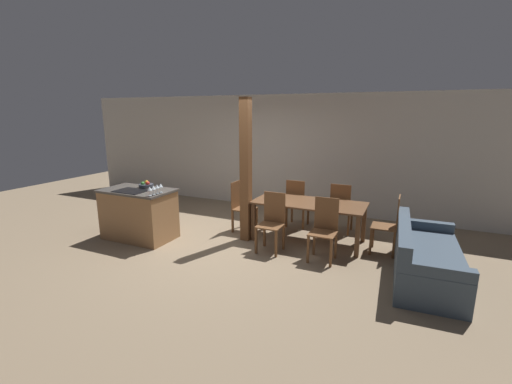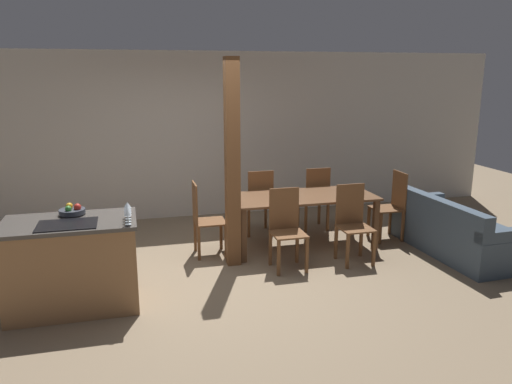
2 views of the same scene
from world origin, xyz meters
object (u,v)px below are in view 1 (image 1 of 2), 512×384
object	(u,v)px
wine_glass_far	(157,187)
dining_chair_near_right	(324,228)
kitchen_island	(139,214)
wine_glass_near	(150,189)
wine_glass_middle	(153,188)
dining_table	(309,207)
dining_chair_far_left	(297,203)
dining_chair_head_end	(241,206)
couch	(425,260)
timber_post	(246,171)
dining_chair_far_right	(341,208)
fruit_bowl	(146,185)
dining_chair_near_left	(272,221)
dining_chair_foot_end	(390,224)
wine_glass_end	(161,186)

from	to	relation	value
wine_glass_far	dining_chair_near_right	size ratio (longest dim) A/B	0.16
kitchen_island	wine_glass_near	size ratio (longest dim) A/B	8.42
wine_glass_middle	dining_table	world-z (taller)	wine_glass_middle
kitchen_island	dining_table	size ratio (longest dim) A/B	0.66
dining_table	dining_chair_far_left	bearing A→B (deg)	123.73
dining_chair_head_end	couch	xyz separation A→B (m)	(3.25, -0.73, -0.24)
wine_glass_middle	timber_post	size ratio (longest dim) A/B	0.06
kitchen_island	dining_chair_far_right	bearing A→B (deg)	28.69
wine_glass_far	couch	world-z (taller)	wine_glass_far
wine_glass_far	dining_table	size ratio (longest dim) A/B	0.08
dining_chair_far_left	dining_chair_far_right	xyz separation A→B (m)	(0.89, 0.00, 0.00)
fruit_bowl	wine_glass_middle	xyz separation A→B (m)	(0.56, -0.44, 0.08)
dining_table	dining_chair_far_left	distance (m)	0.81
wine_glass_near	wine_glass_middle	xyz separation A→B (m)	(0.00, 0.09, 0.00)
wine_glass_near	dining_chair_near_left	world-z (taller)	wine_glass_near
wine_glass_far	dining_chair_foot_end	bearing A→B (deg)	19.21
kitchen_island	wine_glass_middle	distance (m)	0.85
dining_chair_far_right	dining_chair_far_left	bearing A→B (deg)	0.00
kitchen_island	dining_chair_far_right	distance (m)	3.79
wine_glass_far	dining_table	xyz separation A→B (m)	(2.31, 1.28, -0.42)
wine_glass_middle	dining_chair_far_left	xyz separation A→B (m)	(1.87, 2.03, -0.54)
timber_post	dining_chair_near_right	bearing A→B (deg)	-10.03
wine_glass_far	timber_post	bearing A→B (deg)	35.14
wine_glass_middle	wine_glass_far	bearing A→B (deg)	90.00
dining_chair_head_end	kitchen_island	bearing A→B (deg)	127.26
fruit_bowl	dining_chair_far_right	bearing A→B (deg)	25.78
wine_glass_middle	dining_chair_near_left	bearing A→B (deg)	20.77
dining_chair_far_right	dining_chair_foot_end	xyz separation A→B (m)	(0.92, -0.66, 0.00)
fruit_bowl	dining_table	distance (m)	3.04
dining_chair_far_left	kitchen_island	bearing A→B (deg)	36.70
wine_glass_near	wine_glass_far	distance (m)	0.18
fruit_bowl	dining_chair_far_right	world-z (taller)	fruit_bowl
wine_glass_middle	dining_chair_far_left	world-z (taller)	wine_glass_middle
dining_chair_near_left	dining_chair_far_right	bearing A→B (deg)	56.27
wine_glass_near	timber_post	distance (m)	1.66
wine_glass_near	wine_glass_far	xyz separation A→B (m)	(0.00, 0.18, 0.00)
kitchen_island	dining_chair_near_right	xyz separation A→B (m)	(3.33, 0.50, 0.04)
dining_chair_near_right	timber_post	world-z (taller)	timber_post
dining_chair_near_left	dining_chair_far_right	distance (m)	1.59
dining_table	dining_chair_head_end	distance (m)	1.37
wine_glass_end	timber_post	bearing A→B (deg)	32.25
dining_table	dining_chair_far_left	world-z (taller)	dining_chair_far_left
wine_glass_near	dining_chair_head_end	world-z (taller)	wine_glass_near
dining_table	dining_chair_head_end	bearing A→B (deg)	180.00
dining_chair_head_end	wine_glass_near	bearing A→B (deg)	147.06
dining_chair_near_right	dining_table	bearing A→B (deg)	123.73
dining_chair_far_right	timber_post	xyz separation A→B (m)	(-1.50, -1.06, 0.76)
dining_chair_far_left	fruit_bowl	bearing A→B (deg)	33.40
dining_chair_far_right	couch	xyz separation A→B (m)	(1.45, -1.39, -0.24)
dining_chair_near_left	dining_chair_far_left	distance (m)	1.33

